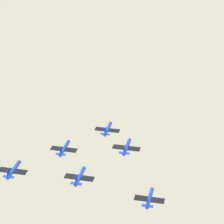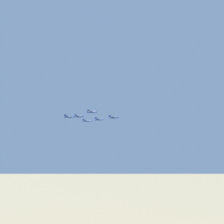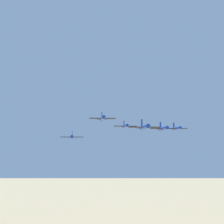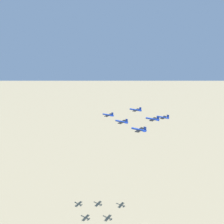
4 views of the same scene
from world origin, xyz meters
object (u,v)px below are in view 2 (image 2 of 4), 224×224
object	(u,v)px
jet_3	(87,121)
jet_5	(69,117)
jet_1	(99,120)
jet_4	(79,117)
jet_2	(92,112)
jet_0	(113,118)

from	to	relation	value
jet_3	jet_5	xyz separation A→B (m)	(21.33, 35.16, -3.61)
jet_1	jet_4	distance (m)	20.38
jet_1	jet_5	distance (m)	35.53
jet_1	jet_2	bearing A→B (deg)	0.00
jet_0	jet_3	bearing A→B (deg)	-120.47
jet_0	jet_3	size ratio (longest dim) A/B	1.00
jet_0	jet_1	world-z (taller)	jet_1
jet_1	jet_4	world-z (taller)	jet_4
jet_5	jet_0	bearing A→B (deg)	120.47
jet_1	jet_5	size ratio (longest dim) A/B	1.00
jet_5	jet_4	bearing A→B (deg)	180.00
jet_0	jet_5	bearing A→B (deg)	-59.53
jet_3	jet_5	world-z (taller)	jet_3
jet_5	jet_2	bearing A→B (deg)	120.47
jet_2	jet_3	bearing A→B (deg)	-150.46
jet_4	jet_5	world-z (taller)	jet_4
jet_4	jet_1	bearing A→B (deg)	120.47
jet_0	jet_2	bearing A→B (deg)	-59.53
jet_0	jet_4	bearing A→B (deg)	-90.00
jet_0	jet_2	world-z (taller)	jet_2
jet_0	jet_1	distance (m)	20.30
jet_2	jet_4	world-z (taller)	jet_2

